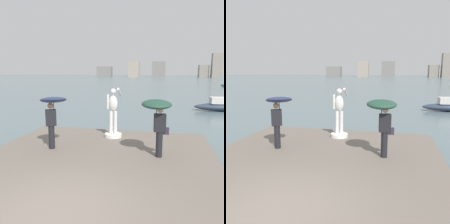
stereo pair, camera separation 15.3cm
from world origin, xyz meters
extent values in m
plane|color=slate|center=(0.00, 40.00, 0.00)|extent=(400.00, 400.00, 0.00)
cube|color=#70665B|center=(0.00, 2.04, 0.20)|extent=(8.00, 10.07, 0.40)
cylinder|color=white|center=(0.01, 5.82, 0.47)|extent=(0.75, 0.75, 0.15)
cylinder|color=white|center=(-0.09, 5.82, 1.05)|extent=(0.15, 0.15, 1.01)
cylinder|color=white|center=(0.11, 5.82, 1.05)|extent=(0.15, 0.15, 1.01)
ellipsoid|color=white|center=(0.01, 5.82, 1.90)|extent=(0.38, 0.26, 0.69)
sphere|color=white|center=(0.01, 5.82, 2.42)|extent=(0.24, 0.24, 0.24)
cylinder|color=white|center=(-0.23, 5.82, 1.97)|extent=(0.10, 0.10, 0.62)
cylinder|color=white|center=(0.23, 6.09, 2.37)|extent=(0.10, 0.59, 0.40)
cylinder|color=black|center=(-1.91, 3.77, 0.84)|extent=(0.22, 0.22, 0.88)
cube|color=black|center=(-1.91, 3.77, 1.58)|extent=(0.45, 0.40, 0.60)
sphere|color=#A87A5B|center=(-1.91, 3.77, 2.02)|extent=(0.21, 0.21, 0.21)
cylinder|color=#262626|center=(-1.83, 3.86, 1.90)|extent=(0.02, 0.02, 0.55)
ellipsoid|color=navy|center=(-1.83, 3.86, 2.23)|extent=(1.31, 1.32, 0.35)
cylinder|color=black|center=(2.04, 3.70, 0.84)|extent=(0.22, 0.22, 0.88)
cube|color=black|center=(2.04, 3.70, 1.58)|extent=(0.41, 0.30, 0.60)
sphere|color=tan|center=(2.04, 3.70, 2.02)|extent=(0.21, 0.21, 0.21)
cylinder|color=#262626|center=(1.92, 3.72, 1.88)|extent=(0.02, 0.02, 0.50)
ellipsoid|color=#234738|center=(1.92, 3.72, 2.20)|extent=(1.13, 1.15, 0.35)
cube|color=#332838|center=(2.25, 3.75, 1.30)|extent=(0.19, 0.13, 0.24)
cube|color=beige|center=(6.95, 16.93, 0.89)|extent=(1.91, 1.12, 0.54)
cube|color=gray|center=(-35.14, 145.97, 3.25)|extent=(9.28, 5.71, 6.50)
cube|color=#A89989|center=(-16.29, 147.11, 4.80)|extent=(6.50, 6.37, 9.60)
cube|color=gray|center=(-1.01, 150.17, 4.80)|extent=(8.19, 4.96, 9.61)
cube|color=gray|center=(25.23, 146.87, 3.57)|extent=(5.41, 6.44, 7.13)
cube|color=gray|center=(31.95, 143.79, 6.84)|extent=(5.63, 4.92, 13.68)
camera|label=1|loc=(2.10, -4.13, 3.26)|focal=37.93mm
camera|label=2|loc=(2.25, -4.10, 3.26)|focal=37.93mm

